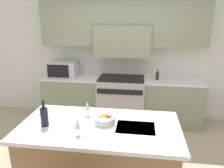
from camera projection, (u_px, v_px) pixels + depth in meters
The scene contains 10 objects.
back_cabinetry at pixel (123, 44), 4.41m from camera, with size 10.00×0.46×2.70m.
back_counter at pixel (121, 100), 4.51m from camera, with size 3.19×0.62×0.92m.
range_stove at pixel (121, 100), 4.49m from camera, with size 0.93×0.70×0.94m.
microwave at pixel (64, 69), 4.48m from camera, with size 0.56×0.40×0.31m.
kitchen_island at pixel (100, 158), 2.68m from camera, with size 1.87×0.98×0.90m.
wine_bottle at pixel (44, 116), 2.51m from camera, with size 0.09×0.09×0.31m.
wine_glass_near at pixel (77, 124), 2.29m from camera, with size 0.07×0.07×0.20m.
wine_glass_far at pixel (87, 106), 2.74m from camera, with size 0.07×0.07×0.20m.
fruit_bowl at pixel (105, 119), 2.59m from camera, with size 0.25×0.25×0.11m.
oil_bottle_on_counter at pixel (157, 76), 4.26m from camera, with size 0.07×0.07×0.21m.
Camera 1 is at (0.38, -2.50, 2.12)m, focal length 35.00 mm.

